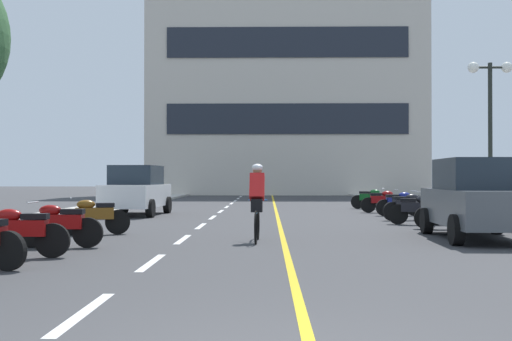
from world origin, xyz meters
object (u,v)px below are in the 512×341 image
motorcycle_6 (418,209)px  motorcycle_7 (407,206)px  motorcycle_5 (447,212)px  cyclist_rider (257,201)px  motorcycle_10 (371,198)px  motorcycle_4 (94,215)px  motorcycle_2 (20,231)px  parked_car_near (478,199)px  parked_car_mid (137,190)px  motorcycle_9 (383,201)px  motorcycle_8 (399,203)px  motorcycle_3 (60,224)px  street_lamp_mid (490,103)px

motorcycle_6 → motorcycle_7: bearing=86.7°
motorcycle_5 → cyclist_rider: (-5.03, -3.50, 0.41)m
motorcycle_10 → motorcycle_4: bearing=-123.6°
motorcycle_6 → motorcycle_2: bearing=-137.1°
motorcycle_10 → cyclist_rider: (-4.74, -14.66, 0.41)m
motorcycle_7 → parked_car_near: bearing=-87.9°
motorcycle_5 → motorcycle_7: bearing=94.8°
parked_car_mid → motorcycle_9: 9.49m
motorcycle_5 → motorcycle_2: bearing=-144.6°
parked_car_mid → motorcycle_10: size_ratio=2.62×
parked_car_mid → motorcycle_2: size_ratio=2.52×
parked_car_mid → motorcycle_6: bearing=-27.1°
motorcycle_8 → motorcycle_3: bearing=-129.3°
motorcycle_5 → cyclist_rider: 6.14m
street_lamp_mid → cyclist_rider: size_ratio=2.87×
motorcycle_4 → motorcycle_9: bearing=49.1°
motorcycle_6 → motorcycle_10: size_ratio=1.02×
motorcycle_7 → cyclist_rider: size_ratio=0.93×
parked_car_near → motorcycle_2: (-9.03, -3.60, -0.44)m
parked_car_mid → motorcycle_5: parked_car_mid is taller
motorcycle_6 → motorcycle_8: 4.42m
motorcycle_10 → street_lamp_mid: bearing=-68.3°
motorcycle_3 → motorcycle_5: (8.92, 4.82, 0.00)m
motorcycle_6 → parked_car_near: bearing=-85.5°
motorcycle_8 → cyclist_rider: size_ratio=0.96×
parked_car_mid → motorcycle_7: parked_car_mid is taller
motorcycle_8 → parked_car_mid: bearing=178.2°
street_lamp_mid → parked_car_near: street_lamp_mid is taller
motorcycle_3 → motorcycle_6: size_ratio=1.02×
parked_car_near → parked_car_mid: same height
motorcycle_9 → cyclist_rider: cyclist_rider is taller
motorcycle_8 → cyclist_rider: (-4.97, -9.50, 0.41)m
parked_car_mid → motorcycle_7: bearing=-16.1°
parked_car_near → motorcycle_6: size_ratio=2.55×
street_lamp_mid → motorcycle_8: 4.68m
motorcycle_8 → parked_car_near: bearing=-90.0°
motorcycle_3 → motorcycle_7: same height
parked_car_mid → motorcycle_7: size_ratio=2.61×
cyclist_rider → motorcycle_4: bearing=158.4°
motorcycle_7 → cyclist_rider: 8.54m
motorcycle_7 → motorcycle_9: (-0.00, 4.53, 0.00)m
motorcycle_6 → cyclist_rider: (-4.62, -5.09, 0.41)m
motorcycle_4 → motorcycle_10: bearing=56.4°
motorcycle_5 → motorcycle_6: size_ratio=1.02×
motorcycle_3 → parked_car_near: bearing=12.5°
parked_car_near → motorcycle_4: (-8.94, 0.94, -0.44)m
parked_car_near → motorcycle_4: parked_car_near is taller
parked_car_near → motorcycle_10: size_ratio=2.59×
motorcycle_4 → motorcycle_8: bearing=41.6°
parked_car_near → cyclist_rider: parked_car_near is taller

